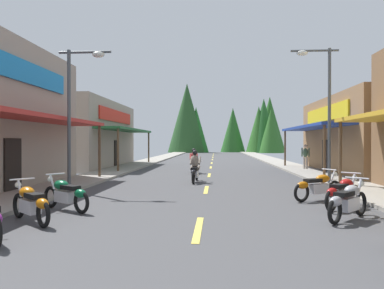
# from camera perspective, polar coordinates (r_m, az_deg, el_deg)

# --- Properties ---
(ground) EXTENTS (10.11, 84.59, 0.10)m
(ground) POSITION_cam_1_polar(r_m,az_deg,el_deg) (26.75, 2.95, -3.92)
(ground) COLOR #424244
(sidewalk_left) EXTENTS (2.35, 84.59, 0.12)m
(sidewalk_left) POSITION_cam_1_polar(r_m,az_deg,el_deg) (27.54, -10.14, -3.57)
(sidewalk_left) COLOR gray
(sidewalk_left) RESTS_ON ground
(sidewalk_right) EXTENTS (2.35, 84.59, 0.12)m
(sidewalk_right) POSITION_cam_1_polar(r_m,az_deg,el_deg) (27.36, 16.14, -3.60)
(sidewalk_right) COLOR gray
(sidewalk_right) RESTS_ON ground
(centerline_dashes) EXTENTS (0.16, 59.27, 0.01)m
(centerline_dashes) POSITION_cam_1_polar(r_m,az_deg,el_deg) (30.30, 3.05, -3.31)
(centerline_dashes) COLOR #E0C64C
(centerline_dashes) RESTS_ON ground
(storefront_left_far) EXTENTS (7.99, 12.05, 5.09)m
(storefront_left_far) POSITION_cam_1_polar(r_m,az_deg,el_deg) (29.74, -17.61, 1.51)
(storefront_left_far) COLOR gray
(storefront_left_far) RESTS_ON ground
(streetlamp_left) EXTENTS (2.11, 0.30, 5.63)m
(streetlamp_left) POSITION_cam_1_polar(r_m,az_deg,el_deg) (15.15, -17.69, 7.05)
(streetlamp_left) COLOR #474C51
(streetlamp_left) RESTS_ON ground
(streetlamp_right) EXTENTS (2.11, 0.30, 6.15)m
(streetlamp_right) POSITION_cam_1_polar(r_m,az_deg,el_deg) (17.25, 19.89, 7.21)
(streetlamp_right) COLOR #474C51
(streetlamp_right) RESTS_ON ground
(motorcycle_parked_right_3) EXTENTS (1.53, 1.64, 1.04)m
(motorcycle_parked_right_3) POSITION_cam_1_polar(r_m,az_deg,el_deg) (9.89, 23.44, -8.16)
(motorcycle_parked_right_3) COLOR black
(motorcycle_parked_right_3) RESTS_ON ground
(motorcycle_parked_right_4) EXTENTS (1.55, 1.61, 1.04)m
(motorcycle_parked_right_4) POSITION_cam_1_polar(r_m,az_deg,el_deg) (11.52, 22.76, -6.95)
(motorcycle_parked_right_4) COLOR black
(motorcycle_parked_right_4) RESTS_ON ground
(motorcycle_parked_right_5) EXTENTS (1.89, 1.19, 1.04)m
(motorcycle_parked_right_5) POSITION_cam_1_polar(r_m,az_deg,el_deg) (12.80, 19.27, -6.20)
(motorcycle_parked_right_5) COLOR black
(motorcycle_parked_right_5) RESTS_ON ground
(motorcycle_parked_left_2) EXTENTS (1.68, 1.48, 1.04)m
(motorcycle_parked_left_2) POSITION_cam_1_polar(r_m,az_deg,el_deg) (9.62, -24.17, -8.40)
(motorcycle_parked_left_2) COLOR black
(motorcycle_parked_left_2) RESTS_ON ground
(motorcycle_parked_left_3) EXTENTS (1.84, 1.27, 1.04)m
(motorcycle_parked_left_3) POSITION_cam_1_polar(r_m,az_deg,el_deg) (10.92, -19.32, -7.34)
(motorcycle_parked_left_3) COLOR black
(motorcycle_parked_left_3) RESTS_ON ground
(rider_cruising_lead) EXTENTS (0.60, 2.14, 1.57)m
(rider_cruising_lead) POSITION_cam_1_polar(r_m,az_deg,el_deg) (17.49, 0.48, -3.87)
(rider_cruising_lead) COLOR black
(rider_cruising_lead) RESTS_ON ground
(rider_cruising_trailing) EXTENTS (0.61, 2.14, 1.57)m
(rider_cruising_trailing) POSITION_cam_1_polar(r_m,az_deg,el_deg) (22.62, 0.29, -2.91)
(rider_cruising_trailing) COLOR black
(rider_cruising_trailing) RESTS_ON ground
(pedestrian_browsing) EXTENTS (0.50, 0.41, 1.80)m
(pedestrian_browsing) POSITION_cam_1_polar(r_m,az_deg,el_deg) (26.12, 17.51, -1.61)
(pedestrian_browsing) COLOR #B2A599
(pedestrian_browsing) RESTS_ON ground
(treeline_backdrop) EXTENTS (22.71, 10.12, 13.29)m
(treeline_backdrop) POSITION_cam_1_polar(r_m,az_deg,el_deg) (69.43, 6.08, 3.19)
(treeline_backdrop) COLOR #225923
(treeline_backdrop) RESTS_ON ground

